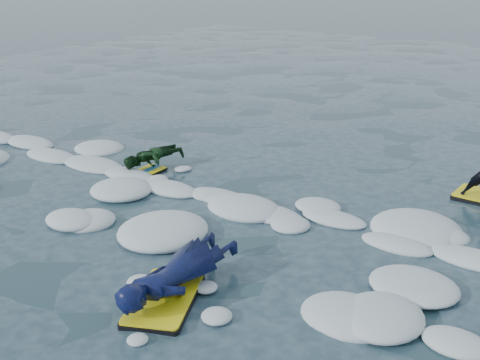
% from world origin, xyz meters
% --- Properties ---
extents(ground, '(120.00, 120.00, 0.00)m').
position_xyz_m(ground, '(0.00, 0.00, 0.00)').
color(ground, '#182E3B').
rests_on(ground, ground).
extents(foam_band, '(12.00, 3.10, 0.30)m').
position_xyz_m(foam_band, '(0.00, 1.03, 0.00)').
color(foam_band, silver).
rests_on(foam_band, ground).
extents(prone_woman_unit, '(1.07, 1.80, 0.46)m').
position_xyz_m(prone_woman_unit, '(0.83, -1.00, 0.24)').
color(prone_woman_unit, black).
rests_on(prone_woman_unit, ground).
extents(prone_child_unit, '(0.86, 1.17, 0.41)m').
position_xyz_m(prone_child_unit, '(-2.12, 1.89, 0.21)').
color(prone_child_unit, black).
rests_on(prone_child_unit, ground).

